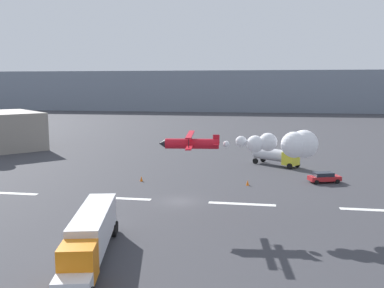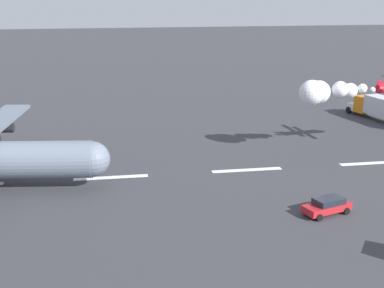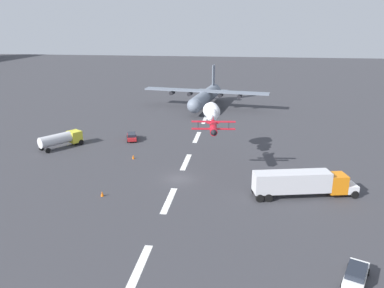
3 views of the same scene
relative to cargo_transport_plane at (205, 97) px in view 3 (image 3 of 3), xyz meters
name	(u,v)px [view 3 (image 3 of 3)]	position (x,y,z in m)	size (l,w,h in m)	color
ground_plane	(179,179)	(-50.83, -1.44, -3.31)	(440.00, 440.00, 0.00)	#38383D
runway_stripe_3	(139,268)	(-73.63, -1.44, -3.30)	(8.00, 0.90, 0.01)	white
runway_stripe_4	(169,200)	(-58.43, -1.44, -3.30)	(8.00, 0.90, 0.01)	white
runway_stripe_5	(186,162)	(-43.24, -1.44, -3.30)	(8.00, 0.90, 0.01)	white
runway_stripe_6	(197,137)	(-28.04, -1.44, -3.30)	(8.00, 0.90, 0.01)	white
runway_stripe_7	(205,120)	(-12.85, -1.44, -3.30)	(8.00, 0.90, 0.01)	white
runway_stripe_8	(210,107)	(2.34, -1.44, -3.30)	(8.00, 0.90, 0.01)	white
cargo_transport_plane	(205,97)	(0.00, 0.00, 0.00)	(26.12, 35.60, 11.01)	slate
stunt_biplane_red	(212,114)	(-39.40, -5.52, 4.60)	(16.85, 6.74, 3.00)	red
semi_truck_orange	(302,182)	(-54.61, -19.48, -1.18)	(6.01, 14.82, 3.70)	silver
fuel_tanker_truck	(61,139)	(-38.56, 23.81, -1.57)	(8.24, 6.81, 2.90)	yellow
followme_car_yellow	(356,274)	(-72.84, -22.22, -2.49)	(4.93, 3.45, 1.52)	white
airport_staff_sedan	(132,136)	(-32.04, 11.67, -2.49)	(4.85, 3.12, 1.52)	#B21E23
traffic_cone_near	(102,194)	(-58.43, 8.12, -2.93)	(0.44, 0.44, 0.75)	orange
traffic_cone_far	(133,157)	(-42.92, 8.16, -2.93)	(0.44, 0.44, 0.75)	orange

